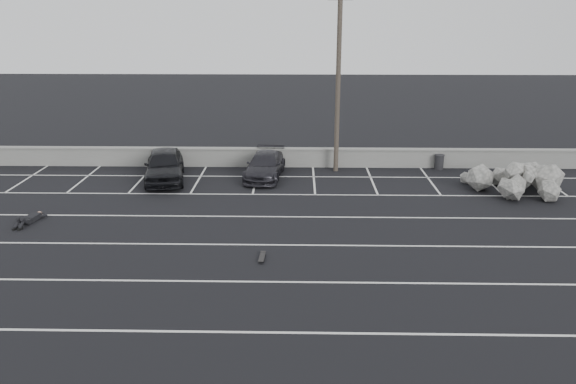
{
  "coord_description": "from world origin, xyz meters",
  "views": [
    {
      "loc": [
        0.21,
        -16.44,
        8.5
      ],
      "look_at": [
        -0.25,
        6.36,
        1.0
      ],
      "focal_mm": 35.0,
      "sensor_mm": 36.0,
      "label": 1
    }
  ],
  "objects_px": {
    "riprap_pile": "(517,182)",
    "skateboard": "(262,257)",
    "car_left": "(164,165)",
    "trash_bin": "(439,162)",
    "person": "(33,215)",
    "car_right": "(265,165)",
    "utility_pole": "(338,82)"
  },
  "relations": [
    {
      "from": "trash_bin",
      "to": "person",
      "type": "xyz_separation_m",
      "value": [
        -18.9,
        -8.23,
        -0.19
      ]
    },
    {
      "from": "car_left",
      "to": "person",
      "type": "xyz_separation_m",
      "value": [
        -4.25,
        -5.88,
        -0.58
      ]
    },
    {
      "from": "utility_pole",
      "to": "trash_bin",
      "type": "xyz_separation_m",
      "value": [
        5.72,
        0.4,
        -4.41
      ]
    },
    {
      "from": "skateboard",
      "to": "utility_pole",
      "type": "bearing_deg",
      "value": 76.37
    },
    {
      "from": "car_left",
      "to": "person",
      "type": "distance_m",
      "value": 7.28
    },
    {
      "from": "riprap_pile",
      "to": "person",
      "type": "relative_size",
      "value": 1.94
    },
    {
      "from": "car_left",
      "to": "utility_pole",
      "type": "xyz_separation_m",
      "value": [
        8.94,
        1.95,
        4.02
      ]
    },
    {
      "from": "car_left",
      "to": "person",
      "type": "relative_size",
      "value": 1.99
    },
    {
      "from": "car_left",
      "to": "trash_bin",
      "type": "distance_m",
      "value": 14.85
    },
    {
      "from": "car_left",
      "to": "utility_pole",
      "type": "bearing_deg",
      "value": 1.55
    },
    {
      "from": "car_left",
      "to": "riprap_pile",
      "type": "xyz_separation_m",
      "value": [
        17.44,
        -1.68,
        -0.3
      ]
    },
    {
      "from": "person",
      "to": "trash_bin",
      "type": "bearing_deg",
      "value": 31.35
    },
    {
      "from": "car_right",
      "to": "skateboard",
      "type": "xyz_separation_m",
      "value": [
        0.49,
        -10.17,
        -0.57
      ]
    },
    {
      "from": "car_right",
      "to": "skateboard",
      "type": "relative_size",
      "value": 5.88
    },
    {
      "from": "car_right",
      "to": "car_left",
      "type": "bearing_deg",
      "value": -166.77
    },
    {
      "from": "trash_bin",
      "to": "riprap_pile",
      "type": "height_order",
      "value": "riprap_pile"
    },
    {
      "from": "trash_bin",
      "to": "person",
      "type": "bearing_deg",
      "value": -156.48
    },
    {
      "from": "trash_bin",
      "to": "riprap_pile",
      "type": "bearing_deg",
      "value": -55.36
    },
    {
      "from": "riprap_pile",
      "to": "skateboard",
      "type": "distance_m",
      "value": 14.18
    },
    {
      "from": "riprap_pile",
      "to": "person",
      "type": "distance_m",
      "value": 22.09
    },
    {
      "from": "car_right",
      "to": "person",
      "type": "bearing_deg",
      "value": -139.21
    },
    {
      "from": "riprap_pile",
      "to": "person",
      "type": "bearing_deg",
      "value": -169.03
    },
    {
      "from": "trash_bin",
      "to": "skateboard",
      "type": "height_order",
      "value": "trash_bin"
    },
    {
      "from": "car_left",
      "to": "person",
      "type": "bearing_deg",
      "value": -136.57
    },
    {
      "from": "car_left",
      "to": "skateboard",
      "type": "distance_m",
      "value": 11.07
    },
    {
      "from": "utility_pole",
      "to": "skateboard",
      "type": "relative_size",
      "value": 12.79
    },
    {
      "from": "utility_pole",
      "to": "skateboard",
      "type": "distance_m",
      "value": 12.85
    },
    {
      "from": "utility_pole",
      "to": "riprap_pile",
      "type": "xyz_separation_m",
      "value": [
        8.5,
        -3.62,
        -4.32
      ]
    },
    {
      "from": "skateboard",
      "to": "person",
      "type": "bearing_deg",
      "value": 162.32
    },
    {
      "from": "riprap_pile",
      "to": "car_right",
      "type": "bearing_deg",
      "value": 169.24
    },
    {
      "from": "riprap_pile",
      "to": "skateboard",
      "type": "height_order",
      "value": "riprap_pile"
    },
    {
      "from": "trash_bin",
      "to": "person",
      "type": "height_order",
      "value": "trash_bin"
    }
  ]
}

